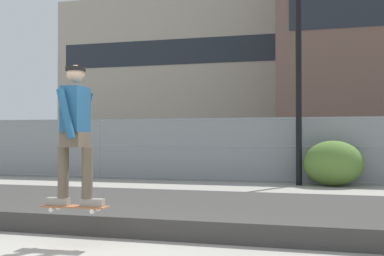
{
  "coord_description": "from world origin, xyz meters",
  "views": [
    {
      "loc": [
        2.52,
        -4.3,
        1.31
      ],
      "look_at": [
        -0.52,
        6.49,
        1.5
      ],
      "focal_mm": 46.14,
      "sensor_mm": 36.0,
      "label": 1
    }
  ],
  "objects": [
    {
      "name": "gravel_berm",
      "position": [
        0.0,
        3.22,
        0.13
      ],
      "size": [
        11.21,
        3.34,
        0.27
      ],
      "primitive_type": "cube",
      "color": "#3D3A38",
      "rests_on": "ground_plane"
    },
    {
      "name": "chain_fence",
      "position": [
        0.0,
        9.72,
        0.93
      ],
      "size": [
        26.74,
        0.06,
        1.85
      ],
      "color": "gray",
      "rests_on": "ground_plane"
    },
    {
      "name": "skateboard",
      "position": [
        -0.41,
        0.97,
        0.47
      ],
      "size": [
        0.81,
        0.24,
        0.07
      ],
      "color": "#9E5B33"
    },
    {
      "name": "street_lamp",
      "position": [
        1.7,
        9.21,
        4.14
      ],
      "size": [
        0.44,
        0.44,
        6.64
      ],
      "color": "black",
      "rests_on": "ground_plane"
    },
    {
      "name": "parked_car_near",
      "position": [
        -2.21,
        12.91,
        0.84
      ],
      "size": [
        4.48,
        2.11,
        1.66
      ],
      "color": "navy",
      "rests_on": "ground_plane"
    },
    {
      "name": "skater",
      "position": [
        -0.41,
        0.97,
        1.43
      ],
      "size": [
        0.72,
        0.59,
        1.68
      ],
      "color": "gray",
      "rests_on": "skateboard"
    },
    {
      "name": "shrub_left",
      "position": [
        2.59,
        9.25,
        0.6
      ],
      "size": [
        1.55,
        1.27,
        1.2
      ],
      "color": "#567A33",
      "rests_on": "ground_plane"
    },
    {
      "name": "library_building",
      "position": [
        -12.88,
        48.82,
        7.74
      ],
      "size": [
        24.38,
        14.48,
        15.48
      ],
      "color": "#9E9384",
      "rests_on": "ground_plane"
    },
    {
      "name": "parked_car_mid",
      "position": [
        3.01,
        12.85,
        0.84
      ],
      "size": [
        4.42,
        1.98,
        1.66
      ],
      "color": "#474C54",
      "rests_on": "ground_plane"
    }
  ]
}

